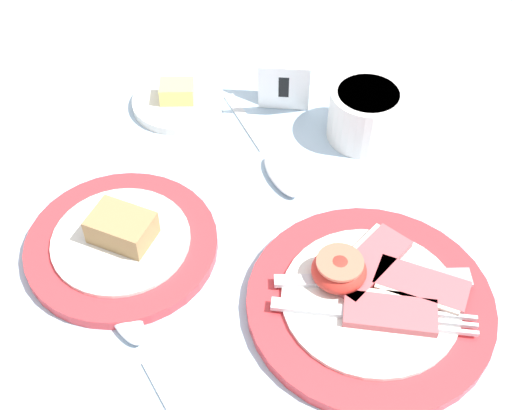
% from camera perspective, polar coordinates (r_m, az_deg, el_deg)
% --- Properties ---
extents(ground_plane, '(3.00, 3.00, 0.00)m').
position_cam_1_polar(ground_plane, '(0.69, 0.14, -6.55)').
color(ground_plane, '#A3BCD1').
extents(breakfast_plate, '(0.23, 0.23, 0.04)m').
position_cam_1_polar(breakfast_plate, '(0.67, 9.07, -7.38)').
color(breakfast_plate, red).
rests_on(breakfast_plate, ground_plane).
extents(bread_plate, '(0.19, 0.19, 0.04)m').
position_cam_1_polar(bread_plate, '(0.72, -10.69, -2.94)').
color(bread_plate, red).
rests_on(bread_plate, ground_plane).
extents(sugar_cup, '(0.08, 0.08, 0.06)m').
position_cam_1_polar(sugar_cup, '(0.82, 8.77, 7.28)').
color(sugar_cup, white).
rests_on(sugar_cup, ground_plane).
extents(butter_dish, '(0.11, 0.11, 0.03)m').
position_cam_1_polar(butter_dish, '(0.87, -6.28, 8.34)').
color(butter_dish, silver).
rests_on(butter_dish, ground_plane).
extents(number_card, '(0.06, 0.05, 0.07)m').
position_cam_1_polar(number_card, '(0.85, 2.27, 9.78)').
color(number_card, white).
rests_on(number_card, ground_plane).
extents(teaspoon_by_saucer, '(0.14, 0.16, 0.01)m').
position_cam_1_polar(teaspoon_by_saucer, '(0.66, -9.50, -10.51)').
color(teaspoon_by_saucer, silver).
rests_on(teaspoon_by_saucer, ground_plane).
extents(teaspoon_near_cup, '(0.12, 0.17, 0.01)m').
position_cam_1_polar(teaspoon_near_cup, '(0.79, 1.41, 3.57)').
color(teaspoon_near_cup, silver).
rests_on(teaspoon_near_cup, ground_plane).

